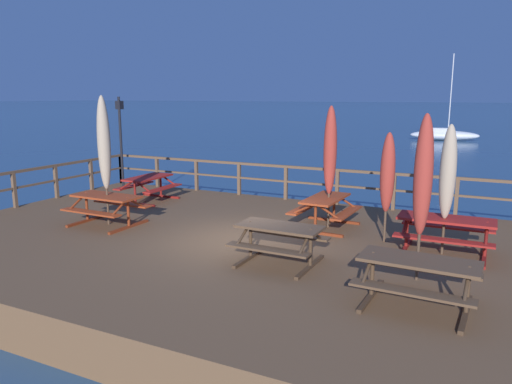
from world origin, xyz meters
name	(u,v)px	position (x,y,z in m)	size (l,w,h in m)	color
ground_plane	(243,275)	(0.00, 0.00, 0.00)	(600.00, 600.00, 0.00)	navy
wooden_deck	(242,258)	(0.00, 0.00, 0.41)	(15.35, 9.44, 0.82)	brown
railing_waterside_far	(311,178)	(0.00, 4.57, 1.57)	(15.15, 0.10, 1.09)	brown
railing_side_left	(14,183)	(-7.52, 0.00, 1.56)	(0.10, 9.24, 1.09)	brown
picnic_table_mid_right	(325,206)	(1.33, 1.91, 1.37)	(1.47, 1.72, 0.78)	#993819
picnic_table_mid_left	(280,236)	(1.36, -1.02, 1.37)	(1.67, 1.43, 0.78)	brown
picnic_table_front_right	(418,272)	(4.08, -1.91, 1.38)	(1.84, 1.47, 0.78)	brown
picnic_table_back_left	(107,203)	(-3.74, -0.28, 1.38)	(1.78, 1.43, 0.78)	#993819
picnic_table_back_right	(446,228)	(4.21, 1.03, 1.38)	(1.90, 1.40, 0.78)	maroon
picnic_table_mid_centre	(148,183)	(-4.62, 2.50, 1.37)	(1.42, 1.65, 0.78)	maroon
patio_umbrella_short_mid	(330,151)	(1.40, 1.96, 2.74)	(0.32, 0.32, 3.01)	#4C3828
patio_umbrella_short_front	(423,176)	(3.92, -0.76, 2.70)	(0.32, 0.32, 2.96)	#4C3828
patio_umbrella_tall_mid_right	(388,173)	(2.92, 1.32, 2.39)	(0.32, 0.32, 2.47)	#4C3828
patio_umbrella_tall_mid_left	(104,144)	(-3.74, -0.24, 2.89)	(0.32, 0.32, 3.25)	#4C3828
patio_umbrella_tall_back_right	(448,173)	(4.18, 0.98, 2.54)	(0.32, 0.32, 2.69)	#4C3828
lamp_post_hooked	(120,128)	(-6.84, 3.88, 2.94)	(0.52, 0.55, 3.20)	black
sailboat_distant	(444,135)	(0.81, 38.51, 0.51)	(6.17, 2.45, 7.72)	silver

